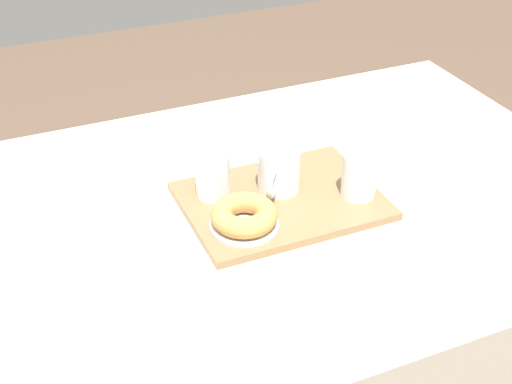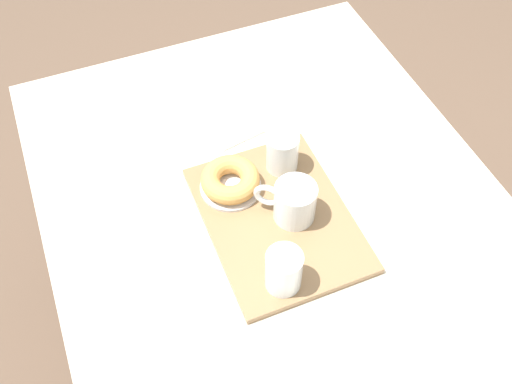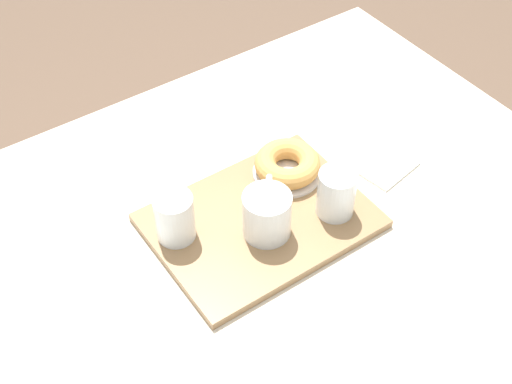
{
  "view_description": "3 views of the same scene",
  "coord_description": "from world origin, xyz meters",
  "px_view_note": "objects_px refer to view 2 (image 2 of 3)",
  "views": [
    {
      "loc": [
        -0.56,
        -1.09,
        1.55
      ],
      "look_at": [
        -0.08,
        0.01,
        0.75
      ],
      "focal_mm": 50.4,
      "sensor_mm": 36.0,
      "label": 1
    },
    {
      "loc": [
        0.59,
        -0.32,
        1.74
      ],
      "look_at": [
        -0.09,
        -0.04,
        0.78
      ],
      "focal_mm": 40.88,
      "sensor_mm": 36.0,
      "label": 2
    },
    {
      "loc": [
        0.45,
        0.67,
        1.69
      ],
      "look_at": [
        -0.04,
        -0.04,
        0.79
      ],
      "focal_mm": 48.72,
      "sensor_mm": 36.0,
      "label": 3
    }
  ],
  "objects_px": {
    "water_glass_far": "(282,153)",
    "donut_plate_left": "(231,187)",
    "serving_tray": "(277,219)",
    "water_glass_near": "(284,271)",
    "dining_table": "(288,257)",
    "paper_napkin": "(232,127)",
    "sugar_donut_left": "(230,180)",
    "tea_mug_left": "(294,203)"
  },
  "relations": [
    {
      "from": "dining_table",
      "to": "paper_napkin",
      "type": "xyz_separation_m",
      "value": [
        -0.32,
        -0.01,
        0.1
      ]
    },
    {
      "from": "dining_table",
      "to": "paper_napkin",
      "type": "height_order",
      "value": "paper_napkin"
    },
    {
      "from": "water_glass_far",
      "to": "sugar_donut_left",
      "type": "bearing_deg",
      "value": -83.25
    },
    {
      "from": "serving_tray",
      "to": "water_glass_far",
      "type": "bearing_deg",
      "value": 152.63
    },
    {
      "from": "serving_tray",
      "to": "water_glass_far",
      "type": "distance_m",
      "value": 0.15
    },
    {
      "from": "tea_mug_left",
      "to": "paper_napkin",
      "type": "height_order",
      "value": "tea_mug_left"
    },
    {
      "from": "water_glass_far",
      "to": "donut_plate_left",
      "type": "bearing_deg",
      "value": -83.25
    },
    {
      "from": "sugar_donut_left",
      "to": "water_glass_near",
      "type": "bearing_deg",
      "value": 2.65
    },
    {
      "from": "serving_tray",
      "to": "water_glass_far",
      "type": "height_order",
      "value": "water_glass_far"
    },
    {
      "from": "serving_tray",
      "to": "water_glass_near",
      "type": "bearing_deg",
      "value": -19.49
    },
    {
      "from": "tea_mug_left",
      "to": "serving_tray",
      "type": "bearing_deg",
      "value": -104.02
    },
    {
      "from": "water_glass_far",
      "to": "donut_plate_left",
      "type": "height_order",
      "value": "water_glass_far"
    },
    {
      "from": "tea_mug_left",
      "to": "water_glass_near",
      "type": "relative_size",
      "value": 1.25
    },
    {
      "from": "sugar_donut_left",
      "to": "dining_table",
      "type": "bearing_deg",
      "value": 28.86
    },
    {
      "from": "water_glass_near",
      "to": "sugar_donut_left",
      "type": "xyz_separation_m",
      "value": [
        -0.25,
        -0.01,
        -0.02
      ]
    },
    {
      "from": "serving_tray",
      "to": "tea_mug_left",
      "type": "xyz_separation_m",
      "value": [
        0.01,
        0.03,
        0.05
      ]
    },
    {
      "from": "water_glass_near",
      "to": "dining_table",
      "type": "bearing_deg",
      "value": 149.3
    },
    {
      "from": "serving_tray",
      "to": "water_glass_near",
      "type": "height_order",
      "value": "water_glass_near"
    },
    {
      "from": "sugar_donut_left",
      "to": "paper_napkin",
      "type": "height_order",
      "value": "sugar_donut_left"
    },
    {
      "from": "dining_table",
      "to": "donut_plate_left",
      "type": "bearing_deg",
      "value": -151.14
    },
    {
      "from": "water_glass_far",
      "to": "sugar_donut_left",
      "type": "height_order",
      "value": "water_glass_far"
    },
    {
      "from": "water_glass_near",
      "to": "sugar_donut_left",
      "type": "bearing_deg",
      "value": -177.35
    },
    {
      "from": "tea_mug_left",
      "to": "water_glass_near",
      "type": "xyz_separation_m",
      "value": [
        0.14,
        -0.08,
        0.0
      ]
    },
    {
      "from": "dining_table",
      "to": "donut_plate_left",
      "type": "distance_m",
      "value": 0.2
    },
    {
      "from": "serving_tray",
      "to": "sugar_donut_left",
      "type": "distance_m",
      "value": 0.13
    },
    {
      "from": "serving_tray",
      "to": "donut_plate_left",
      "type": "distance_m",
      "value": 0.12
    },
    {
      "from": "water_glass_far",
      "to": "serving_tray",
      "type": "bearing_deg",
      "value": -27.37
    },
    {
      "from": "dining_table",
      "to": "tea_mug_left",
      "type": "xyz_separation_m",
      "value": [
        -0.03,
        0.02,
        0.16
      ]
    },
    {
      "from": "tea_mug_left",
      "to": "water_glass_near",
      "type": "bearing_deg",
      "value": -31.11
    },
    {
      "from": "dining_table",
      "to": "donut_plate_left",
      "type": "height_order",
      "value": "donut_plate_left"
    },
    {
      "from": "sugar_donut_left",
      "to": "water_glass_far",
      "type": "bearing_deg",
      "value": 96.75
    },
    {
      "from": "tea_mug_left",
      "to": "sugar_donut_left",
      "type": "height_order",
      "value": "tea_mug_left"
    },
    {
      "from": "dining_table",
      "to": "water_glass_far",
      "type": "relative_size",
      "value": 14.49
    },
    {
      "from": "serving_tray",
      "to": "donut_plate_left",
      "type": "bearing_deg",
      "value": -149.5
    },
    {
      "from": "donut_plate_left",
      "to": "sugar_donut_left",
      "type": "relative_size",
      "value": 1.05
    },
    {
      "from": "sugar_donut_left",
      "to": "serving_tray",
      "type": "bearing_deg",
      "value": 30.5
    },
    {
      "from": "water_glass_near",
      "to": "donut_plate_left",
      "type": "relative_size",
      "value": 0.7
    },
    {
      "from": "water_glass_near",
      "to": "water_glass_far",
      "type": "bearing_deg",
      "value": 156.8
    },
    {
      "from": "tea_mug_left",
      "to": "paper_napkin",
      "type": "bearing_deg",
      "value": -175.17
    },
    {
      "from": "dining_table",
      "to": "sugar_donut_left",
      "type": "distance_m",
      "value": 0.22
    },
    {
      "from": "dining_table",
      "to": "water_glass_near",
      "type": "height_order",
      "value": "water_glass_near"
    },
    {
      "from": "tea_mug_left",
      "to": "water_glass_far",
      "type": "bearing_deg",
      "value": 166.31
    }
  ]
}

